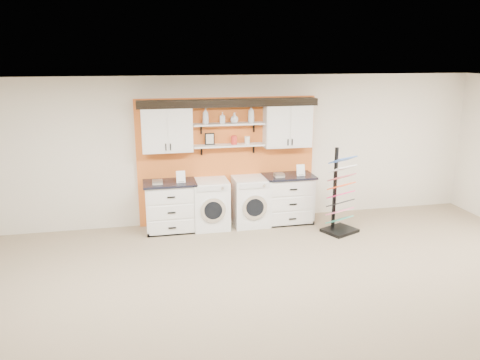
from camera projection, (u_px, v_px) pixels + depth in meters
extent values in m
plane|color=#86735A|center=(289.00, 332.00, 5.50)|extent=(10.00, 10.00, 0.00)
plane|color=white|center=(297.00, 91.00, 4.77)|extent=(10.00, 10.00, 0.00)
plane|color=beige|center=(227.00, 150.00, 8.92)|extent=(10.00, 0.00, 10.00)
cube|color=orange|center=(227.00, 161.00, 8.94)|extent=(3.40, 0.07, 2.40)
cube|color=white|center=(167.00, 129.00, 8.38)|extent=(0.90, 0.34, 0.84)
cube|color=white|center=(155.00, 130.00, 8.17)|extent=(0.42, 0.01, 0.78)
cube|color=white|center=(180.00, 130.00, 8.26)|extent=(0.42, 0.01, 0.78)
cube|color=white|center=(287.00, 125.00, 8.83)|extent=(0.90, 0.34, 0.84)
cube|color=white|center=(279.00, 126.00, 8.62)|extent=(0.42, 0.01, 0.78)
cube|color=white|center=(302.00, 126.00, 8.71)|extent=(0.42, 0.01, 0.78)
cube|color=white|center=(229.00, 145.00, 8.69)|extent=(1.32, 0.28, 0.03)
cube|color=white|center=(229.00, 124.00, 8.59)|extent=(1.32, 0.28, 0.03)
cube|color=black|center=(228.00, 102.00, 8.51)|extent=(3.30, 0.40, 0.10)
cube|color=black|center=(230.00, 106.00, 8.34)|extent=(3.30, 0.04, 0.04)
cube|color=black|center=(210.00, 139.00, 8.64)|extent=(0.18, 0.02, 0.22)
cube|color=beige|center=(210.00, 139.00, 8.63)|extent=(0.14, 0.01, 0.18)
cylinder|color=red|center=(234.00, 140.00, 8.69)|extent=(0.11, 0.11, 0.16)
cylinder|color=silver|center=(247.00, 140.00, 8.74)|extent=(0.10, 0.10, 0.14)
cube|color=white|center=(170.00, 207.00, 8.61)|extent=(0.89, 0.60, 0.89)
cube|color=black|center=(172.00, 233.00, 8.46)|extent=(0.89, 0.06, 0.07)
cube|color=black|center=(169.00, 183.00, 8.49)|extent=(0.95, 0.66, 0.04)
cube|color=white|center=(171.00, 197.00, 8.25)|extent=(0.81, 0.02, 0.25)
cube|color=white|center=(172.00, 212.00, 8.32)|extent=(0.81, 0.02, 0.25)
cube|color=white|center=(172.00, 228.00, 8.39)|extent=(0.81, 0.02, 0.25)
cube|color=white|center=(288.00, 199.00, 9.06)|extent=(0.90, 0.60, 0.90)
cube|color=black|center=(292.00, 224.00, 8.91)|extent=(0.90, 0.06, 0.07)
cube|color=black|center=(288.00, 176.00, 8.94)|extent=(0.96, 0.66, 0.04)
cube|color=white|center=(293.00, 189.00, 8.70)|extent=(0.82, 0.02, 0.25)
cube|color=white|center=(293.00, 204.00, 8.77)|extent=(0.82, 0.02, 0.25)
cube|color=white|center=(292.00, 219.00, 8.85)|extent=(0.82, 0.02, 0.25)
cube|color=white|center=(210.00, 204.00, 8.75)|extent=(0.66, 0.66, 0.92)
cube|color=silver|center=(213.00, 189.00, 8.33)|extent=(0.56, 0.02, 0.10)
cylinder|color=silver|center=(213.00, 210.00, 8.44)|extent=(0.46, 0.05, 0.46)
cylinder|color=black|center=(213.00, 211.00, 8.42)|extent=(0.33, 0.03, 0.33)
cube|color=white|center=(250.00, 201.00, 8.91)|extent=(0.66, 0.66, 0.92)
cube|color=silver|center=(255.00, 186.00, 8.49)|extent=(0.56, 0.02, 0.10)
cylinder|color=silver|center=(255.00, 207.00, 8.59)|extent=(0.47, 0.05, 0.47)
cylinder|color=black|center=(255.00, 208.00, 8.57)|extent=(0.33, 0.03, 0.33)
cube|color=black|center=(340.00, 230.00, 8.61)|extent=(0.71, 0.67, 0.06)
cube|color=black|center=(335.00, 188.00, 8.54)|extent=(0.06, 0.06, 1.51)
cube|color=#217C64|center=(339.00, 219.00, 8.57)|extent=(0.54, 0.44, 0.14)
cube|color=pink|center=(340.00, 211.00, 8.53)|extent=(0.54, 0.44, 0.14)
cube|color=black|center=(340.00, 203.00, 8.49)|extent=(0.54, 0.44, 0.14)
cube|color=#D71958|center=(341.00, 194.00, 8.45)|extent=(0.54, 0.44, 0.14)
cube|color=#FF551A|center=(341.00, 186.00, 8.41)|extent=(0.54, 0.44, 0.14)
cube|color=#9D4147|center=(342.00, 177.00, 8.37)|extent=(0.54, 0.44, 0.14)
cube|color=silver|center=(342.00, 168.00, 8.32)|extent=(0.54, 0.44, 0.14)
cube|color=#2E53A1|center=(343.00, 160.00, 8.28)|extent=(0.54, 0.44, 0.14)
imported|color=silver|center=(206.00, 116.00, 8.46)|extent=(0.15, 0.15, 0.29)
imported|color=silver|center=(222.00, 118.00, 8.54)|extent=(0.11, 0.11, 0.20)
imported|color=silver|center=(234.00, 118.00, 8.58)|extent=(0.15, 0.15, 0.19)
imported|color=silver|center=(251.00, 114.00, 8.63)|extent=(0.12, 0.12, 0.31)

